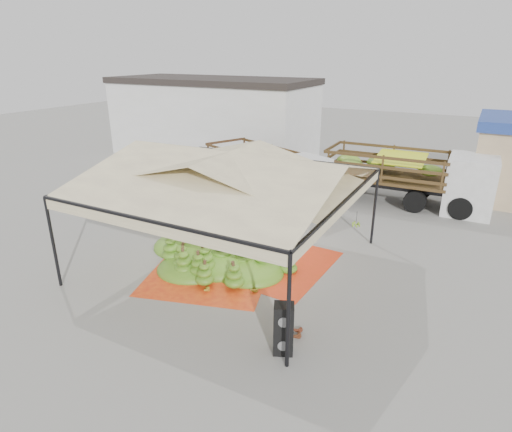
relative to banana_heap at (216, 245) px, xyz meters
The scene contains 17 objects.
ground 0.83m from the banana_heap, 14.00° to the left, with size 90.00×90.00×0.00m, color slate.
canopy_tent 2.73m from the banana_heap, 14.00° to the left, with size 8.10×8.10×4.00m.
building_white 17.14m from the banana_heap, 123.81° to the left, with size 14.30×6.30×5.40m.
tarp_left 1.21m from the banana_heap, 70.97° to the right, with size 3.95×3.76×0.01m, color #ED5A16.
tarp_right 2.08m from the banana_heap, 23.73° to the left, with size 3.89×4.08×0.01m, color red.
banana_heap is the anchor object (origin of this frame).
hand_yellow_a 2.56m from the banana_heap, 29.24° to the right, with size 0.38×0.31×0.17m, color #AF8823.
hand_yellow_b 2.18m from the banana_heap, 67.29° to the right, with size 0.44×0.36×0.20m, color #AE8122.
hand_red_a 4.88m from the banana_heap, 30.47° to the right, with size 0.44×0.36×0.20m, color maroon.
hand_red_b 5.07m from the banana_heap, 32.81° to the right, with size 0.49×0.40×0.22m, color #532213.
hand_green 1.79m from the banana_heap, 98.62° to the right, with size 0.40×0.33×0.18m, color #3F7A19.
hanging_bunches 3.53m from the banana_heap, 13.02° to the right, with size 4.74×0.24×0.20m.
speaker_stack 5.46m from the banana_heap, 39.09° to the right, with size 0.63×0.59×1.36m.
banana_leaves 3.12m from the banana_heap, 111.59° to the left, with size 0.96×1.36×3.70m, color #20721E, non-canonical shape.
vendor 3.90m from the banana_heap, 68.44° to the left, with size 0.54×0.35×1.47m, color gray.
truck_left 7.51m from the banana_heap, 102.53° to the left, with size 7.57×5.13×2.47m.
truck_right 11.02m from the banana_heap, 62.51° to the left, with size 7.72×2.80×2.64m.
Camera 1 is at (7.28, -11.64, 7.04)m, focal length 30.00 mm.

